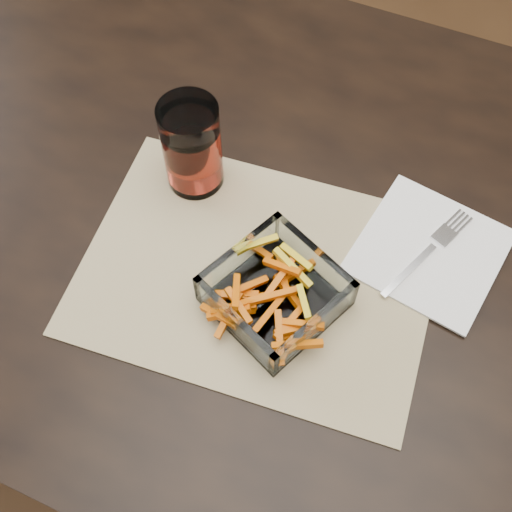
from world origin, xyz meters
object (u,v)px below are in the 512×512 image
at_px(glass_bowl, 275,293).
at_px(tumbler, 192,149).
at_px(dining_table, 338,269).
at_px(fork, 429,250).

relative_size(glass_bowl, tumbler, 1.35).
height_order(dining_table, fork, fork).
height_order(tumbler, fork, tumbler).
bearing_deg(fork, glass_bowl, -115.24).
xyz_separation_m(dining_table, glass_bowl, (-0.05, -0.13, 0.11)).
relative_size(dining_table, glass_bowl, 8.53).
xyz_separation_m(dining_table, tumbler, (-0.23, 0.01, 0.16)).
distance_m(tumbler, fork, 0.34).
height_order(dining_table, glass_bowl, glass_bowl).
bearing_deg(tumbler, glass_bowl, -37.17).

